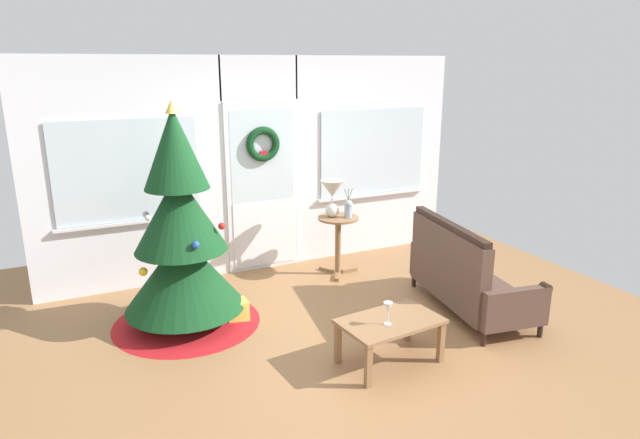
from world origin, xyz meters
TOP-DOWN VIEW (x-y plane):
  - ground_plane at (0.00, 0.00)m, footprint 6.76×6.76m
  - back_wall_with_door at (0.00, 2.08)m, footprint 5.20×0.19m
  - christmas_tree at (-1.22, 0.93)m, footprint 1.43×1.43m
  - settee_sofa at (1.40, -0.00)m, footprint 0.93×1.64m
  - side_table at (0.72, 1.46)m, footprint 0.50×0.48m
  - table_lamp at (0.66, 1.50)m, footprint 0.28×0.28m
  - flower_vase at (0.82, 1.40)m, footprint 0.11×0.10m
  - coffee_table at (0.18, -0.55)m, footprint 0.89×0.60m
  - wine_glass at (0.11, -0.61)m, footprint 0.08×0.08m
  - gift_box at (-0.76, 0.76)m, footprint 0.21×0.19m

SIDE VIEW (x-z plane):
  - ground_plane at x=0.00m, z-range 0.00..0.00m
  - gift_box at x=-0.76m, z-range 0.00..0.21m
  - coffee_table at x=0.18m, z-range 0.14..0.53m
  - settee_sofa at x=1.40m, z-range -0.10..0.86m
  - side_table at x=0.72m, z-range 0.15..0.86m
  - wine_glass at x=0.11m, z-range 0.44..0.63m
  - christmas_tree at x=-1.22m, z-range -0.27..1.89m
  - flower_vase at x=0.82m, z-range 0.66..1.01m
  - table_lamp at x=0.66m, z-range 0.78..1.22m
  - back_wall_with_door at x=0.00m, z-range 0.01..2.56m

